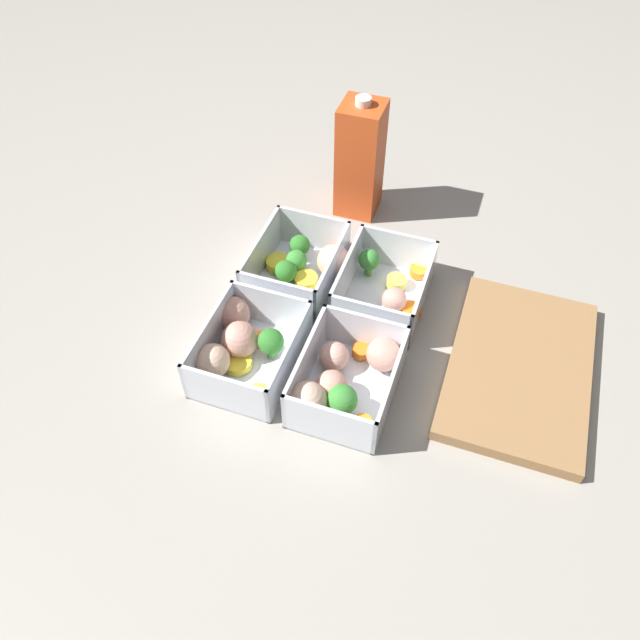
{
  "coord_description": "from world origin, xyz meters",
  "views": [
    {
      "loc": [
        0.53,
        0.19,
        0.67
      ],
      "look_at": [
        0.0,
        0.0,
        0.02
      ],
      "focal_mm": 35.0,
      "sensor_mm": 36.0,
      "label": 1
    }
  ],
  "objects_px": {
    "container_far_left": "(380,290)",
    "container_near_right": "(241,345)",
    "container_far_right": "(342,381)",
    "container_near_left": "(303,267)",
    "juice_carton": "(360,159)"
  },
  "relations": [
    {
      "from": "container_near_right",
      "to": "container_far_left",
      "type": "distance_m",
      "value": 0.22
    },
    {
      "from": "container_near_left",
      "to": "container_far_left",
      "type": "xyz_separation_m",
      "value": [
        0.01,
        0.12,
        0.0
      ]
    },
    {
      "from": "juice_carton",
      "to": "container_near_left",
      "type": "bearing_deg",
      "value": -8.29
    },
    {
      "from": "container_far_right",
      "to": "container_near_left",
      "type": "bearing_deg",
      "value": -146.53
    },
    {
      "from": "container_near_left",
      "to": "container_far_left",
      "type": "height_order",
      "value": "same"
    },
    {
      "from": "container_near_right",
      "to": "container_far_right",
      "type": "height_order",
      "value": "same"
    },
    {
      "from": "container_near_left",
      "to": "container_far_right",
      "type": "height_order",
      "value": "same"
    },
    {
      "from": "container_near_right",
      "to": "container_far_right",
      "type": "xyz_separation_m",
      "value": [
        0.01,
        0.14,
        -0.0
      ]
    },
    {
      "from": "container_far_right",
      "to": "container_far_left",
      "type": "bearing_deg",
      "value": 179.43
    },
    {
      "from": "container_far_left",
      "to": "container_far_right",
      "type": "bearing_deg",
      "value": -0.57
    },
    {
      "from": "container_near_left",
      "to": "container_far_right",
      "type": "bearing_deg",
      "value": 33.47
    },
    {
      "from": "juice_carton",
      "to": "container_near_right",
      "type": "bearing_deg",
      "value": -8.36
    },
    {
      "from": "container_far_left",
      "to": "container_near_right",
      "type": "bearing_deg",
      "value": -42.57
    },
    {
      "from": "container_near_left",
      "to": "container_far_left",
      "type": "distance_m",
      "value": 0.12
    },
    {
      "from": "container_near_right",
      "to": "container_far_left",
      "type": "bearing_deg",
      "value": 137.43
    }
  ]
}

